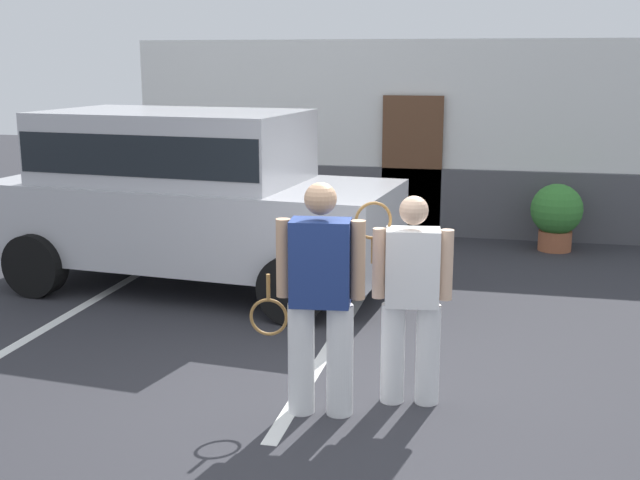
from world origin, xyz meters
The scene contains 8 objects.
ground_plane centered at (0.00, 0.00, 0.00)m, with size 40.00×40.00×0.00m, color #2D2D33.
parking_stripe_0 centered at (-3.15, 1.50, 0.00)m, with size 0.12×4.40×0.01m, color silver.
parking_stripe_1 centered at (-0.27, 1.50, 0.00)m, with size 0.12×4.40×0.01m, color silver.
house_frontage centered at (0.00, 6.66, 1.37)m, with size 8.93×0.40×2.91m.
parked_suv centered at (-2.34, 3.05, 1.15)m, with size 4.76×2.52×2.05m.
tennis_player_man centered at (-0.04, -0.09, 0.91)m, with size 0.91×0.32×1.77m.
tennis_player_woman centered at (0.59, 0.26, 0.86)m, with size 0.75×0.30×1.64m.
potted_plant_by_porch centered at (1.99, 5.86, 0.52)m, with size 0.71×0.71×0.94m.
Camera 1 is at (1.23, -5.68, 2.63)m, focal length 45.57 mm.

